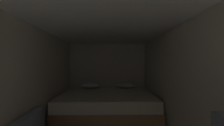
{
  "coord_description": "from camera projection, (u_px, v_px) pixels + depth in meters",
  "views": [
    {
      "loc": [
        0.06,
        -0.32,
        1.44
      ],
      "look_at": [
        0.12,
        2.68,
        1.44
      ],
      "focal_mm": 23.0,
      "sensor_mm": 36.0,
      "label": 1
    }
  ],
  "objects": [
    {
      "name": "wall_back",
      "position": [
        107.0,
        76.0,
        4.52
      ],
      "size": [
        2.46,
        0.05,
        2.06
      ],
      "primitive_type": "cube",
      "color": "beige",
      "rests_on": "ground"
    },
    {
      "name": "ceiling_slab",
      "position": [
        105.0,
        19.0,
        2.09
      ],
      "size": [
        2.46,
        4.8,
        0.05
      ],
      "primitive_type": "cube",
      "color": "white",
      "rests_on": "wall_left"
    },
    {
      "name": "bed",
      "position": [
        107.0,
        106.0,
        3.58
      ],
      "size": [
        2.24,
        1.75,
        0.86
      ],
      "color": "#9E7247",
      "rests_on": "ground"
    },
    {
      "name": "wall_right",
      "position": [
        187.0,
        91.0,
        2.11
      ],
      "size": [
        0.05,
        4.8,
        2.06
      ],
      "primitive_type": "cube",
      "color": "beige",
      "rests_on": "ground"
    },
    {
      "name": "wall_left",
      "position": [
        22.0,
        92.0,
        2.07
      ],
      "size": [
        0.05,
        4.8,
        2.06
      ],
      "primitive_type": "cube",
      "color": "beige",
      "rests_on": "ground"
    }
  ]
}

